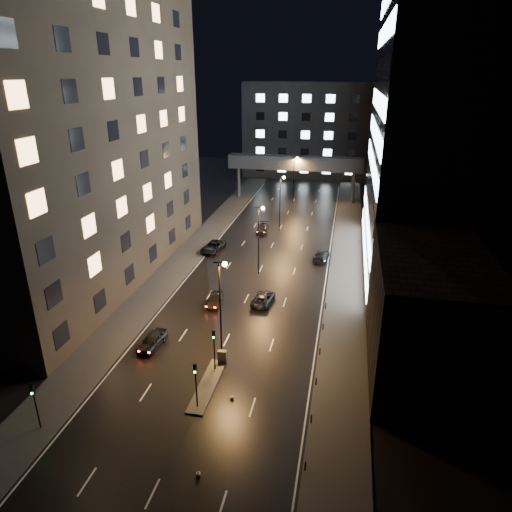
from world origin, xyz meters
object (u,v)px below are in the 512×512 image
(car_away_a, at_px, (152,341))
(car_toward_b, at_px, (321,256))
(car_away_d, at_px, (263,229))
(utility_cabinet, at_px, (222,357))
(car_away_b, at_px, (215,300))
(car_toward_a, at_px, (263,298))
(car_away_c, at_px, (213,247))

(car_away_a, relative_size, car_toward_b, 0.88)
(car_away_d, relative_size, car_toward_b, 0.99)
(car_away_a, distance_m, utility_cabinet, 8.21)
(car_toward_b, bearing_deg, car_away_a, 66.42)
(car_away_b, height_order, car_toward_a, car_toward_a)
(car_away_d, xyz_separation_m, car_toward_b, (11.38, -11.14, 0.01))
(car_away_d, bearing_deg, car_away_c, -123.71)
(car_away_b, relative_size, car_away_d, 0.81)
(car_away_a, relative_size, utility_cabinet, 3.28)
(car_away_c, bearing_deg, utility_cabinet, -64.26)
(car_away_c, height_order, car_toward_a, car_away_c)
(car_away_b, height_order, car_toward_b, car_toward_b)
(car_away_a, bearing_deg, car_toward_b, 66.14)
(car_away_c, relative_size, car_away_d, 1.14)
(car_away_b, xyz_separation_m, utility_cabinet, (4.19, -12.00, 0.16))
(car_toward_a, bearing_deg, car_toward_b, -105.29)
(car_away_b, distance_m, car_away_c, 18.41)
(car_away_a, height_order, car_toward_a, car_away_a)
(car_away_c, bearing_deg, car_away_b, -65.00)
(car_away_c, bearing_deg, car_away_d, 68.32)
(car_away_c, xyz_separation_m, car_away_d, (6.16, 11.00, -0.06))
(car_away_c, relative_size, car_toward_a, 1.18)
(car_toward_a, relative_size, car_toward_b, 0.95)
(car_away_c, height_order, car_toward_b, car_away_c)
(car_away_a, bearing_deg, car_toward_a, 56.94)
(car_toward_a, height_order, utility_cabinet, utility_cabinet)
(car_away_c, distance_m, car_away_d, 12.61)
(car_away_a, xyz_separation_m, car_toward_b, (15.93, 27.99, -0.02))
(car_away_a, distance_m, car_toward_b, 32.20)
(car_away_b, height_order, utility_cabinet, utility_cabinet)
(car_toward_b, bearing_deg, car_away_b, 61.43)
(car_away_d, relative_size, utility_cabinet, 3.69)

